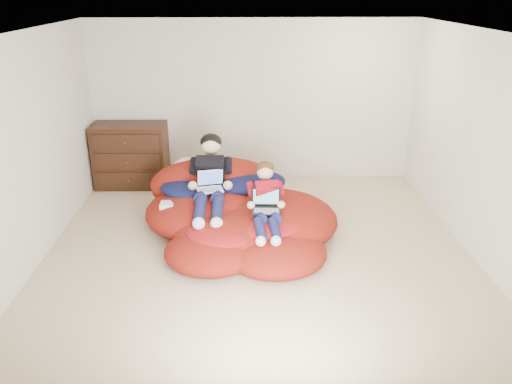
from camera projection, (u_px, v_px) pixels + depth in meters
name	position (u px, v px, depth m)	size (l,w,h in m)	color
room_shell	(258.00, 236.00, 5.84)	(5.10, 5.10, 2.77)	#C5B08D
dresser	(131.00, 155.00, 7.73)	(1.11, 0.62, 0.99)	#321A0E
beanbag_pile	(236.00, 215.00, 6.29)	(2.46, 2.32, 0.89)	maroon
cream_pillow	(190.00, 168.00, 6.81)	(0.49, 0.31, 0.31)	beige
older_boy	(210.00, 175.00, 6.28)	(0.38, 1.28, 0.83)	black
younger_boy	(266.00, 198.00, 5.87)	(0.35, 1.04, 0.67)	#A20E1C
laptop_white	(210.00, 184.00, 6.21)	(0.35, 0.35, 0.23)	white
laptop_black	(266.00, 204.00, 5.82)	(0.35, 0.28, 0.25)	black
power_adapter	(167.00, 205.00, 6.16)	(0.17, 0.17, 0.06)	white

